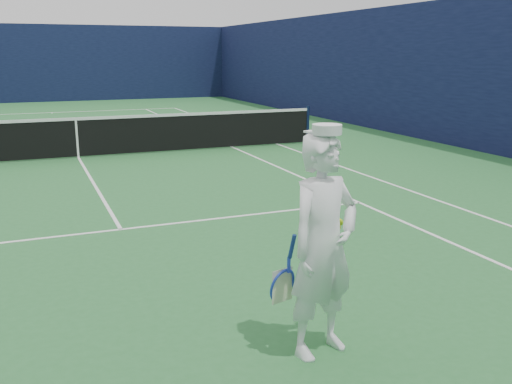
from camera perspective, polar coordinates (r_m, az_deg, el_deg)
ground at (r=14.89m, az=-17.33°, el=3.27°), size 80.00×80.00×0.00m
court_markings at (r=14.89m, az=-17.33°, el=3.29°), size 11.03×23.83×0.01m
windscreen_fence at (r=14.68m, az=-17.89°, el=10.97°), size 20.12×36.12×4.00m
tennis_net at (r=14.81m, az=-17.48°, el=5.38°), size 12.88×0.09×1.07m
tennis_player at (r=4.84m, az=6.75°, el=-5.35°), size 0.88×0.63×2.00m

